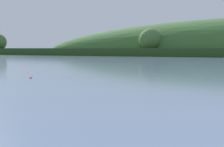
{
  "coord_description": "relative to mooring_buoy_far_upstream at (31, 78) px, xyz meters",
  "views": [
    {
      "loc": [
        25.32,
        7.34,
        4.93
      ],
      "look_at": [
        7.75,
        41.86,
        1.82
      ],
      "focal_mm": 50.99,
      "sensor_mm": 36.0,
      "label": 1
    }
  ],
  "objects": [
    {
      "name": "mooring_buoy_far_upstream",
      "position": [
        0.0,
        0.0,
        0.0
      ],
      "size": [
        0.47,
        0.47,
        0.55
      ],
      "color": "#E06675",
      "rests_on": "ground"
    }
  ]
}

